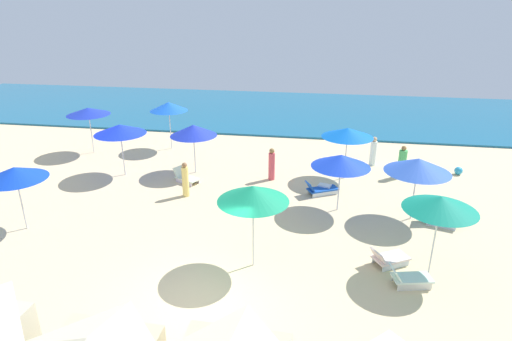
% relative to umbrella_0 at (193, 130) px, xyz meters
% --- Properties ---
extents(ground_plane, '(60.00, 60.00, 0.00)m').
position_rel_umbrella_0_xyz_m(ground_plane, '(3.08, -9.49, -2.17)').
color(ground_plane, beige).
extents(ocean, '(60.00, 13.96, 0.12)m').
position_rel_umbrella_0_xyz_m(ocean, '(3.08, 13.53, -2.11)').
color(ocean, '#185F85').
rests_on(ocean, ground_plane).
extents(umbrella_0, '(2.27, 2.27, 2.44)m').
position_rel_umbrella_0_xyz_m(umbrella_0, '(0.00, 0.00, 0.00)').
color(umbrella_0, silver).
rests_on(umbrella_0, ground_plane).
extents(lounge_chair_0_0, '(1.38, 1.08, 0.67)m').
position_rel_umbrella_0_xyz_m(lounge_chair_0_0, '(-0.08, -1.27, -1.94)').
color(lounge_chair_0_0, silver).
rests_on(lounge_chair_0_0, ground_plane).
extents(umbrella_1, '(2.19, 2.19, 2.46)m').
position_rel_umbrella_0_xyz_m(umbrella_1, '(-4.57, -6.49, 0.05)').
color(umbrella_1, silver).
rests_on(umbrella_1, ground_plane).
extents(umbrella_2, '(2.16, 2.16, 2.61)m').
position_rel_umbrella_0_xyz_m(umbrella_2, '(9.68, -6.97, 0.22)').
color(umbrella_2, silver).
rests_on(umbrella_2, ground_plane).
extents(lounge_chair_2_0, '(1.36, 1.15, 0.64)m').
position_rel_umbrella_0_xyz_m(lounge_chair_2_0, '(8.46, -6.75, -1.93)').
color(lounge_chair_2_0, silver).
rests_on(lounge_chair_2_0, ground_plane).
extents(lounge_chair_2_1, '(1.33, 0.80, 0.66)m').
position_rel_umbrella_0_xyz_m(lounge_chair_2_1, '(8.93, -7.77, -1.92)').
color(lounge_chair_2_1, silver).
rests_on(lounge_chair_2_1, ground_plane).
extents(umbrella_3, '(2.11, 2.11, 2.72)m').
position_rel_umbrella_0_xyz_m(umbrella_3, '(-2.46, 3.38, 0.30)').
color(umbrella_3, silver).
rests_on(umbrella_3, ground_plane).
extents(umbrella_4, '(2.40, 2.40, 2.50)m').
position_rel_umbrella_0_xyz_m(umbrella_4, '(7.28, 0.44, 0.11)').
color(umbrella_4, silver).
rests_on(umbrella_4, ground_plane).
extents(umbrella_5, '(2.20, 2.20, 2.78)m').
position_rel_umbrella_0_xyz_m(umbrella_5, '(4.19, -7.47, 0.35)').
color(umbrella_5, silver).
rests_on(umbrella_5, ground_plane).
extents(umbrella_6, '(2.44, 2.44, 2.54)m').
position_rel_umbrella_0_xyz_m(umbrella_6, '(-3.33, -0.86, 0.14)').
color(umbrella_6, silver).
rests_on(umbrella_6, ground_plane).
extents(umbrella_7, '(2.33, 2.33, 2.38)m').
position_rel_umbrella_0_xyz_m(umbrella_7, '(6.91, -3.03, -0.05)').
color(umbrella_7, silver).
rests_on(umbrella_7, ground_plane).
extents(lounge_chair_7_0, '(1.54, 1.17, 0.65)m').
position_rel_umbrella_0_xyz_m(lounge_chair_7_0, '(6.20, -1.61, -1.94)').
color(lounge_chair_7_0, silver).
rests_on(lounge_chair_7_0, ground_plane).
extents(umbrella_8, '(2.45, 2.45, 2.50)m').
position_rel_umbrella_0_xyz_m(umbrella_8, '(9.72, -3.34, 0.05)').
color(umbrella_8, silver).
rests_on(umbrella_8, ground_plane).
extents(lounge_chair_8_0, '(1.41, 0.99, 0.73)m').
position_rel_umbrella_0_xyz_m(lounge_chair_8_0, '(10.70, -3.65, -1.89)').
color(lounge_chair_8_0, silver).
rests_on(lounge_chair_8_0, ground_plane).
extents(umbrella_9, '(2.32, 2.32, 2.56)m').
position_rel_umbrella_0_xyz_m(umbrella_9, '(-6.56, 2.01, 0.19)').
color(umbrella_9, silver).
rests_on(umbrella_9, ground_plane).
extents(beachgoer_0, '(0.46, 0.46, 1.53)m').
position_rel_umbrella_0_xyz_m(beachgoer_0, '(8.77, 2.48, -1.45)').
color(beachgoer_0, white).
rests_on(beachgoer_0, ground_plane).
extents(beachgoer_1, '(0.43, 0.43, 1.56)m').
position_rel_umbrella_0_xyz_m(beachgoer_1, '(3.85, -0.28, -1.43)').
color(beachgoer_1, '#D74D59').
rests_on(beachgoer_1, ground_plane).
extents(beachgoer_3, '(0.33, 0.33, 1.55)m').
position_rel_umbrella_0_xyz_m(beachgoer_3, '(0.41, -2.74, -1.44)').
color(beachgoer_3, '#F7D56F').
rests_on(beachgoer_3, ground_plane).
extents(beachgoer_4, '(0.43, 0.43, 1.58)m').
position_rel_umbrella_0_xyz_m(beachgoer_4, '(9.98, 1.05, -1.45)').
color(beachgoer_4, '#49B65F').
rests_on(beachgoer_4, ground_plane).
extents(cooler_box_0, '(0.62, 0.49, 0.33)m').
position_rel_umbrella_0_xyz_m(cooler_box_0, '(6.37, -1.29, -2.01)').
color(cooler_box_0, white).
rests_on(cooler_box_0, ground_plane).
extents(beach_ball_1, '(0.39, 0.39, 0.39)m').
position_rel_umbrella_0_xyz_m(beach_ball_1, '(12.83, 1.82, -1.98)').
color(beach_ball_1, '#2A9ACB').
rests_on(beach_ball_1, ground_plane).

